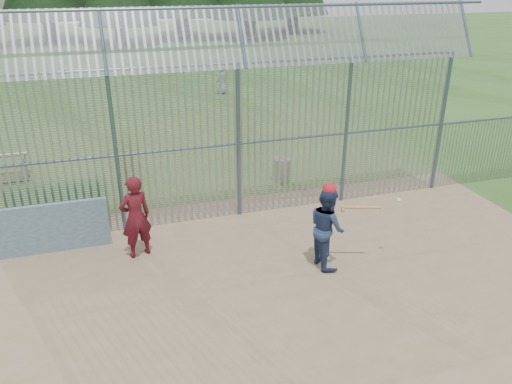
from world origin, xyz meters
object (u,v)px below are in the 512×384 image
object	(u,v)px
trash_can	(282,170)
dugout_wall	(53,228)
onlooker	(136,217)
batter	(327,227)

from	to	relation	value
trash_can	dugout_wall	bearing A→B (deg)	-159.29
dugout_wall	onlooker	size ratio (longest dim) A/B	1.29
dugout_wall	onlooker	distance (m)	2.02
onlooker	trash_can	size ratio (longest dim) A/B	2.37
onlooker	trash_can	distance (m)	5.67
dugout_wall	trash_can	bearing A→B (deg)	20.71
dugout_wall	batter	world-z (taller)	batter
batter	trash_can	distance (m)	4.89
batter	trash_can	xyz separation A→B (m)	(0.72, 4.80, -0.55)
batter	onlooker	size ratio (longest dim) A/B	0.94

